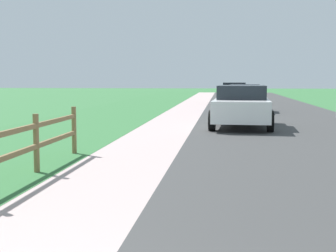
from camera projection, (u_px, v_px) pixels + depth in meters
ground_plane at (204, 111)px, 26.31m from camera, size 120.00×120.00×0.00m
road_asphalt at (266, 109)px, 27.89m from camera, size 7.00×66.00×0.01m
curb_concrete at (154, 108)px, 28.63m from camera, size 6.00×66.00×0.01m
grass_verge at (130, 108)px, 28.80m from camera, size 5.00×66.00×0.00m
parked_suv_white at (242, 106)px, 17.54m from camera, size 2.32×4.45×1.52m
parked_car_blue at (245, 98)px, 25.99m from camera, size 2.23×4.51×1.46m
parked_car_black at (234, 93)px, 34.38m from camera, size 2.04×4.61×1.48m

